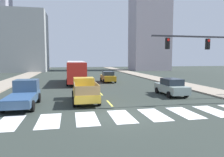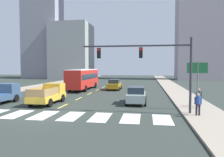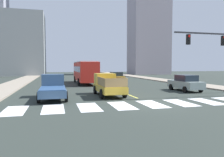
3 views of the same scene
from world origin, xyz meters
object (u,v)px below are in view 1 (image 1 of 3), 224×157
at_px(pickup_stakebed, 85,91).
at_px(sedan_near_right, 171,87).
at_px(sedan_near_left, 108,77).
at_px(traffic_signal_gantry, 219,53).
at_px(city_bus, 76,70).
at_px(pickup_dark, 24,94).

height_order(pickup_stakebed, sedan_near_right, pickup_stakebed).
bearing_deg(sedan_near_left, pickup_stakebed, -111.35).
bearing_deg(sedan_near_right, traffic_signal_gantry, -71.54).
relative_size(pickup_stakebed, sedan_near_right, 1.18).
bearing_deg(city_bus, sedan_near_right, -51.32).
distance_m(sedan_near_right, traffic_signal_gantry, 5.93).
bearing_deg(sedan_near_right, pickup_dark, -173.13).
relative_size(pickup_dark, city_bus, 0.48).
height_order(pickup_dark, traffic_signal_gantry, traffic_signal_gantry).
height_order(pickup_stakebed, traffic_signal_gantry, traffic_signal_gantry).
xyz_separation_m(sedan_near_right, traffic_signal_gantry, (1.65, -4.63, 3.32)).
relative_size(city_bus, traffic_signal_gantry, 1.26).
xyz_separation_m(pickup_stakebed, pickup_dark, (-4.85, -0.79, -0.02)).
distance_m(pickup_dark, city_bus, 14.97).
xyz_separation_m(sedan_near_right, sedan_near_left, (-4.12, 12.86, 0.00)).
bearing_deg(sedan_near_right, city_bus, 125.47).
relative_size(sedan_near_right, sedan_near_left, 1.00).
distance_m(pickup_stakebed, sedan_near_left, 14.75).
distance_m(city_bus, traffic_signal_gantry, 20.22).
bearing_deg(traffic_signal_gantry, pickup_stakebed, 161.46).
relative_size(pickup_dark, sedan_near_left, 1.18).
bearing_deg(sedan_near_right, pickup_stakebed, -173.85).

